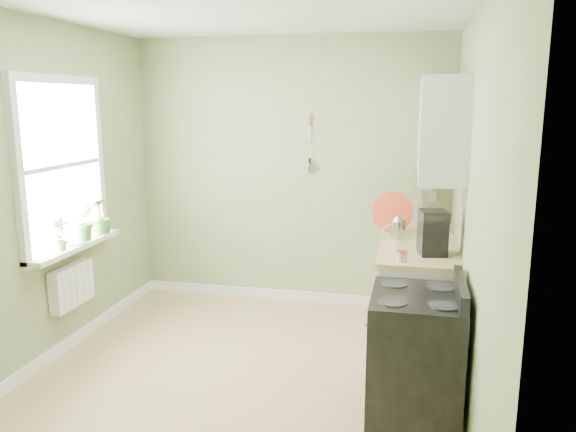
% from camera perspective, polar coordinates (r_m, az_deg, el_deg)
% --- Properties ---
extents(floor, '(3.20, 3.60, 0.02)m').
position_cam_1_polar(floor, '(4.44, -4.90, -16.33)').
color(floor, tan).
rests_on(floor, ground).
extents(ceiling, '(3.20, 3.60, 0.02)m').
position_cam_1_polar(ceiling, '(3.98, -5.62, 20.87)').
color(ceiling, white).
rests_on(ceiling, wall_back).
extents(wall_back, '(3.20, 0.02, 2.70)m').
position_cam_1_polar(wall_back, '(5.72, 0.26, 4.40)').
color(wall_back, '#8A9968').
rests_on(wall_back, floor).
extents(wall_left, '(0.02, 3.60, 2.70)m').
position_cam_1_polar(wall_left, '(4.73, -24.19, 1.87)').
color(wall_left, '#8A9968').
rests_on(wall_left, floor).
extents(wall_right, '(0.02, 3.60, 2.70)m').
position_cam_1_polar(wall_right, '(3.83, 18.41, 0.23)').
color(wall_right, '#8A9968').
rests_on(wall_right, floor).
extents(base_cabinets, '(0.60, 1.60, 0.87)m').
position_cam_1_polar(base_cabinets, '(5.01, 13.05, -7.71)').
color(base_cabinets, silver).
rests_on(base_cabinets, floor).
extents(countertop, '(0.64, 1.60, 0.04)m').
position_cam_1_polar(countertop, '(4.88, 13.17, -2.66)').
color(countertop, tan).
rests_on(countertop, base_cabinets).
extents(upper_cabinets, '(0.35, 1.40, 0.80)m').
position_cam_1_polar(upper_cabinets, '(4.85, 15.30, 8.64)').
color(upper_cabinets, silver).
rests_on(upper_cabinets, wall_right).
extents(window, '(0.06, 1.14, 1.44)m').
position_cam_1_polar(window, '(4.93, -22.06, 4.74)').
color(window, white).
rests_on(window, wall_left).
extents(window_sill, '(0.18, 1.14, 0.04)m').
position_cam_1_polar(window_sill, '(5.00, -20.79, -2.89)').
color(window_sill, white).
rests_on(window_sill, wall_left).
extents(radiator, '(0.12, 0.50, 0.35)m').
position_cam_1_polar(radiator, '(5.07, -21.12, -6.62)').
color(radiator, white).
rests_on(radiator, wall_left).
extents(wall_utensils, '(0.02, 0.14, 0.58)m').
position_cam_1_polar(wall_utensils, '(5.63, 2.20, 6.47)').
color(wall_utensils, tan).
rests_on(wall_utensils, wall_back).
extents(stove, '(0.61, 0.69, 0.96)m').
position_cam_1_polar(stove, '(3.89, 12.81, -13.59)').
color(stove, black).
rests_on(stove, floor).
extents(stand_mixer, '(0.20, 0.31, 0.35)m').
position_cam_1_polar(stand_mixer, '(5.57, 13.98, 0.83)').
color(stand_mixer, '#B2B2B7').
rests_on(stand_mixer, countertop).
extents(kettle, '(0.19, 0.11, 0.19)m').
position_cam_1_polar(kettle, '(4.89, 11.02, -1.14)').
color(kettle, silver).
rests_on(kettle, countertop).
extents(coffee_maker, '(0.23, 0.25, 0.34)m').
position_cam_1_polar(coffee_maker, '(4.42, 14.45, -1.75)').
color(coffee_maker, black).
rests_on(coffee_maker, countertop).
extents(red_tray, '(0.36, 0.06, 0.36)m').
position_cam_1_polar(red_tray, '(5.10, 10.56, 0.38)').
color(red_tray, '#C93E28').
rests_on(red_tray, countertop).
extents(jar, '(0.08, 0.08, 0.09)m').
position_cam_1_polar(jar, '(4.20, 11.49, -3.98)').
color(jar, '#B8A38F').
rests_on(jar, countertop).
extents(plant_a, '(0.17, 0.14, 0.27)m').
position_cam_1_polar(plant_a, '(4.80, -22.13, -1.67)').
color(plant_a, '#3E6C2F').
rests_on(plant_a, window_sill).
extents(plant_b, '(0.20, 0.22, 0.33)m').
position_cam_1_polar(plant_b, '(5.07, -19.97, -0.51)').
color(plant_b, '#3E6C2F').
rests_on(plant_b, window_sill).
extents(plant_c, '(0.22, 0.22, 0.32)m').
position_cam_1_polar(plant_c, '(5.29, -18.51, 0.04)').
color(plant_c, '#3E6C2F').
rests_on(plant_c, window_sill).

